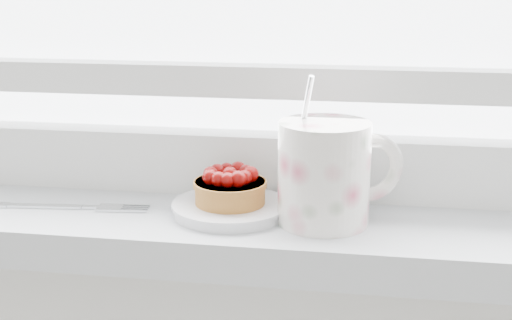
% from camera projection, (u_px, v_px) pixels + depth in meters
% --- Properties ---
extents(saucer, '(0.12, 0.12, 0.01)m').
position_uv_depth(saucer, '(230.00, 208.00, 0.75)').
color(saucer, silver).
rests_on(saucer, windowsill).
extents(raspberry_tart, '(0.08, 0.08, 0.04)m').
position_uv_depth(raspberry_tart, '(230.00, 187.00, 0.75)').
color(raspberry_tart, '#985B21').
rests_on(raspberry_tart, saucer).
extents(floral_mug, '(0.14, 0.12, 0.15)m').
position_uv_depth(floral_mug, '(327.00, 171.00, 0.72)').
color(floral_mug, white).
rests_on(floral_mug, windowsill).
extents(fork, '(0.17, 0.03, 0.00)m').
position_uv_depth(fork, '(69.00, 207.00, 0.77)').
color(fork, silver).
rests_on(fork, windowsill).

